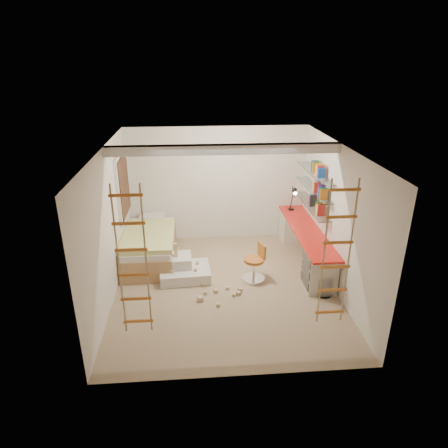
{
  "coord_description": "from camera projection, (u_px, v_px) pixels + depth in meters",
  "views": [
    {
      "loc": [
        -0.54,
        -6.38,
        3.97
      ],
      "look_at": [
        0.0,
        0.3,
        1.15
      ],
      "focal_mm": 32.0,
      "sensor_mm": 36.0,
      "label": 1
    }
  ],
  "objects": [
    {
      "name": "window_blind",
      "position": [
        124.0,
        186.0,
        8.07
      ],
      "size": [
        0.02,
        1.0,
        1.2
      ],
      "primitive_type": "cube",
      "color": "#4C2D1E",
      "rests_on": "window_frame"
    },
    {
      "name": "floor",
      "position": [
        225.0,
        287.0,
        7.44
      ],
      "size": [
        4.5,
        4.5,
        0.0
      ],
      "primitive_type": "plane",
      "color": "tan",
      "rests_on": "ground"
    },
    {
      "name": "task_lamp",
      "position": [
        294.0,
        196.0,
        8.79
      ],
      "size": [
        0.14,
        0.36,
        0.57
      ],
      "color": "black",
      "rests_on": "desk"
    },
    {
      "name": "rope_ladder_left",
      "position": [
        133.0,
        263.0,
        5.14
      ],
      "size": [
        0.41,
        0.04,
        2.13
      ],
      "primitive_type": null,
      "color": "#C16820",
      "rests_on": "ceiling"
    },
    {
      "name": "toy_blocks",
      "position": [
        204.0,
        278.0,
        7.35
      ],
      "size": [
        1.3,
        1.22,
        0.69
      ],
      "color": "#CCB284",
      "rests_on": "floor"
    },
    {
      "name": "ceiling_beam",
      "position": [
        224.0,
        149.0,
        6.74
      ],
      "size": [
        4.0,
        0.18,
        0.16
      ],
      "primitive_type": "cube",
      "color": "white",
      "rests_on": "ceiling"
    },
    {
      "name": "shelves",
      "position": [
        313.0,
        189.0,
        8.03
      ],
      "size": [
        0.25,
        1.8,
        0.71
      ],
      "color": "white",
      "rests_on": "wall_right"
    },
    {
      "name": "bed",
      "position": [
        150.0,
        245.0,
        8.33
      ],
      "size": [
        1.02,
        2.0,
        0.69
      ],
      "color": "#AD7F51",
      "rests_on": "floor"
    },
    {
      "name": "play_platform",
      "position": [
        183.0,
        269.0,
        7.72
      ],
      "size": [
        0.99,
        0.79,
        0.42
      ],
      "color": "silver",
      "rests_on": "floor"
    },
    {
      "name": "desk",
      "position": [
        305.0,
        244.0,
        8.2
      ],
      "size": [
        0.56,
        2.8,
        0.75
      ],
      "color": "red",
      "rests_on": "floor"
    },
    {
      "name": "books",
      "position": [
        314.0,
        184.0,
        7.99
      ],
      "size": [
        0.14,
        0.64,
        0.92
      ],
      "color": "red",
      "rests_on": "shelves"
    },
    {
      "name": "waste_bin",
      "position": [
        324.0,
        286.0,
        7.14
      ],
      "size": [
        0.28,
        0.28,
        0.35
      ],
      "primitive_type": "cylinder",
      "color": "white",
      "rests_on": "floor"
    },
    {
      "name": "rope_ladder_right",
      "position": [
        337.0,
        255.0,
        5.34
      ],
      "size": [
        0.41,
        0.04,
        2.13
      ],
      "primitive_type": null,
      "color": "orange",
      "rests_on": "ceiling"
    },
    {
      "name": "swivel_chair",
      "position": [
        255.0,
        267.0,
        7.58
      ],
      "size": [
        0.54,
        0.54,
        0.74
      ],
      "color": "#BD6624",
      "rests_on": "floor"
    },
    {
      "name": "window_frame",
      "position": [
        122.0,
        186.0,
        8.07
      ],
      "size": [
        0.06,
        1.15,
        1.35
      ],
      "primitive_type": "cube",
      "color": "white",
      "rests_on": "wall_left"
    }
  ]
}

